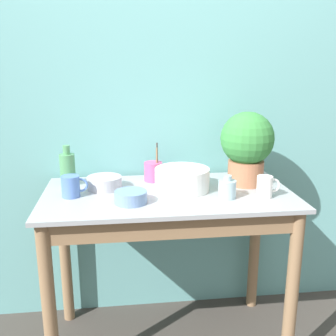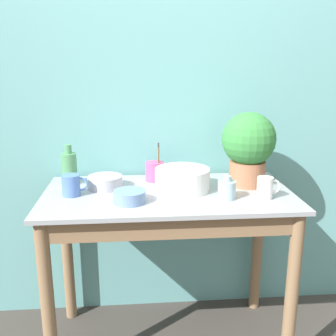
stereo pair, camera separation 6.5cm
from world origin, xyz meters
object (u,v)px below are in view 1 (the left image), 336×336
(bottle_tall, at_px, (68,169))
(bottle_short, at_px, (227,189))
(mug_blue, at_px, (71,186))
(bowl_small_blue, at_px, (131,197))
(potted_plant, at_px, (247,144))
(bowl_small_steel, at_px, (104,183))
(utensil_cup, at_px, (153,171))
(bowl_wash_large, at_px, (182,179))
(mug_white, at_px, (265,187))

(bottle_tall, relative_size, bottle_short, 1.90)
(mug_blue, distance_m, bowl_small_blue, 0.29)
(potted_plant, relative_size, bottle_tall, 1.81)
(bottle_tall, distance_m, bottle_short, 0.80)
(bowl_small_steel, relative_size, bowl_small_blue, 1.18)
(bottle_tall, relative_size, mug_blue, 1.68)
(bottle_tall, height_order, utensil_cup, same)
(potted_plant, xyz_separation_m, bowl_small_blue, (-0.59, -0.21, -0.18))
(potted_plant, bearing_deg, bottle_tall, 173.89)
(utensil_cup, bearing_deg, bowl_wash_large, -53.63)
(bowl_wash_large, distance_m, bottle_short, 0.23)
(bowl_wash_large, relative_size, bottle_short, 2.47)
(bowl_wash_large, xyz_separation_m, mug_white, (0.36, -0.15, -0.00))
(bottle_short, distance_m, mug_white, 0.18)
(bowl_small_steel, xyz_separation_m, bowl_small_blue, (0.12, -0.22, -0.00))
(bowl_small_steel, bearing_deg, bottle_tall, 154.95)
(bottle_short, bearing_deg, bowl_small_steel, 159.65)
(bottle_short, xyz_separation_m, bowl_small_blue, (-0.44, -0.01, -0.02))
(bottle_short, bearing_deg, potted_plant, 53.13)
(potted_plant, relative_size, bottle_short, 3.44)
(bowl_wash_large, distance_m, mug_blue, 0.52)
(mug_blue, xyz_separation_m, mug_white, (0.88, -0.11, 0.00))
(bowl_small_steel, distance_m, bowl_small_blue, 0.25)
(bottle_tall, xyz_separation_m, mug_blue, (0.04, -0.19, -0.03))
(bowl_small_steel, bearing_deg, bowl_small_blue, -60.74)
(bottle_short, height_order, bowl_small_steel, bottle_short)
(bottle_tall, xyz_separation_m, mug_white, (0.92, -0.30, -0.03))
(bowl_small_steel, distance_m, utensil_cup, 0.27)
(bowl_wash_large, relative_size, mug_blue, 2.19)
(bottle_short, bearing_deg, bowl_small_blue, -178.53)
(mug_blue, height_order, utensil_cup, utensil_cup)
(bowl_wash_large, bearing_deg, utensil_cup, 126.37)
(bowl_wash_large, height_order, mug_white, bowl_wash_large)
(bottle_short, bearing_deg, bowl_wash_large, 142.66)
(bottle_tall, height_order, bowl_small_blue, bottle_tall)
(utensil_cup, bearing_deg, mug_blue, -152.40)
(utensil_cup, bearing_deg, mug_white, -33.48)
(mug_blue, bearing_deg, bottle_short, -8.35)
(bowl_small_blue, bearing_deg, bowl_wash_large, 31.20)
(potted_plant, relative_size, mug_white, 3.37)
(bottle_tall, height_order, bottle_short, bottle_tall)
(bowl_wash_large, xyz_separation_m, bottle_short, (0.19, -0.14, -0.01))
(mug_blue, height_order, bowl_small_blue, mug_blue)
(utensil_cup, bearing_deg, bowl_small_blue, -111.63)
(bowl_small_steel, bearing_deg, mug_blue, -144.43)
(potted_plant, height_order, bowl_wash_large, potted_plant)
(mug_white, bearing_deg, mug_blue, 172.62)
(bowl_small_blue, relative_size, utensil_cup, 0.71)
(potted_plant, height_order, utensil_cup, potted_plant)
(bottle_short, height_order, mug_blue, bottle_short)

